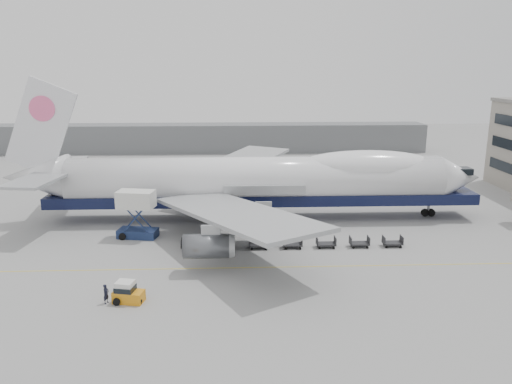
{
  "coord_description": "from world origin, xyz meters",
  "views": [
    {
      "loc": [
        -2.82,
        -56.28,
        21.16
      ],
      "look_at": [
        -0.25,
        6.0,
        5.41
      ],
      "focal_mm": 35.0,
      "sensor_mm": 36.0,
      "label": 1
    }
  ],
  "objects_px": {
    "baggage_tug": "(127,293)",
    "catering_truck": "(137,211)",
    "ground_worker": "(106,294)",
    "airliner": "(261,180)"
  },
  "relations": [
    {
      "from": "catering_truck",
      "to": "baggage_tug",
      "type": "bearing_deg",
      "value": -72.43
    },
    {
      "from": "catering_truck",
      "to": "ground_worker",
      "type": "height_order",
      "value": "catering_truck"
    },
    {
      "from": "baggage_tug",
      "to": "catering_truck",
      "type": "bearing_deg",
      "value": 109.64
    },
    {
      "from": "catering_truck",
      "to": "baggage_tug",
      "type": "height_order",
      "value": "catering_truck"
    },
    {
      "from": "catering_truck",
      "to": "baggage_tug",
      "type": "relative_size",
      "value": 2.04
    },
    {
      "from": "airliner",
      "to": "baggage_tug",
      "type": "height_order",
      "value": "airliner"
    },
    {
      "from": "baggage_tug",
      "to": "ground_worker",
      "type": "height_order",
      "value": "baggage_tug"
    },
    {
      "from": "airliner",
      "to": "baggage_tug",
      "type": "bearing_deg",
      "value": -117.96
    },
    {
      "from": "baggage_tug",
      "to": "ground_worker",
      "type": "relative_size",
      "value": 1.61
    },
    {
      "from": "catering_truck",
      "to": "baggage_tug",
      "type": "distance_m",
      "value": 18.45
    }
  ]
}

